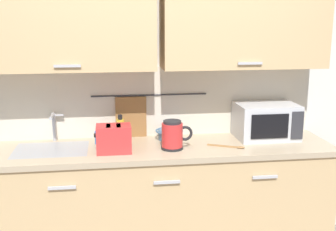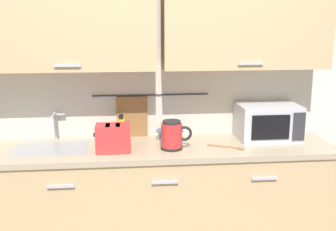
{
  "view_description": "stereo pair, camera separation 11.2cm",
  "coord_description": "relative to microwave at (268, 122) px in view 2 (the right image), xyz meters",
  "views": [
    {
      "loc": [
        -0.37,
        -2.67,
        1.81
      ],
      "look_at": [
        0.06,
        0.33,
        1.12
      ],
      "focal_mm": 45.48,
      "sensor_mm": 36.0,
      "label": 1
    },
    {
      "loc": [
        -0.25,
        -2.68,
        1.81
      ],
      "look_at": [
        0.06,
        0.33,
        1.12
      ],
      "focal_mm": 45.48,
      "sensor_mm": 36.0,
      "label": 2
    }
  ],
  "objects": [
    {
      "name": "dish_soap_bottle",
      "position": [
        -1.12,
        0.1,
        -0.05
      ],
      "size": [
        0.06,
        0.06,
        0.2
      ],
      "color": "yellow",
      "rests_on": "counter_unit"
    },
    {
      "name": "mixing_bowl",
      "position": [
        -0.75,
        0.06,
        -0.09
      ],
      "size": [
        0.21,
        0.21,
        0.08
      ],
      "color": "#4C7093",
      "rests_on": "counter_unit"
    },
    {
      "name": "sink_faucet",
      "position": [
        -1.62,
        0.12,
        0.01
      ],
      "size": [
        0.09,
        0.17,
        0.22
      ],
      "color": "#B2B5BA",
      "rests_on": "counter_unit"
    },
    {
      "name": "microwave",
      "position": [
        0.0,
        0.0,
        0.0
      ],
      "size": [
        0.46,
        0.35,
        0.27
      ],
      "color": "silver",
      "rests_on": "counter_unit"
    },
    {
      "name": "toaster",
      "position": [
        -1.18,
        -0.2,
        -0.04
      ],
      "size": [
        0.26,
        0.17,
        0.19
      ],
      "color": "red",
      "rests_on": "counter_unit"
    },
    {
      "name": "back_wall_assembly",
      "position": [
        -0.84,
        0.12,
        0.49
      ],
      "size": [
        3.7,
        0.41,
        2.5
      ],
      "color": "silver",
      "rests_on": "ground"
    },
    {
      "name": "mug_near_sink",
      "position": [
        -1.28,
        0.02,
        -0.09
      ],
      "size": [
        0.12,
        0.08,
        0.09
      ],
      "color": "blue",
      "rests_on": "counter_unit"
    },
    {
      "name": "wooden_spoon",
      "position": [
        -0.34,
        -0.21,
        -0.13
      ],
      "size": [
        0.26,
        0.15,
        0.01
      ],
      "color": "#9E7042",
      "rests_on": "counter_unit"
    },
    {
      "name": "counter_unit",
      "position": [
        -0.85,
        -0.11,
        -0.58
      ],
      "size": [
        2.53,
        0.64,
        0.9
      ],
      "color": "tan",
      "rests_on": "ground"
    },
    {
      "name": "electric_kettle",
      "position": [
        -0.76,
        -0.19,
        -0.03
      ],
      "size": [
        0.23,
        0.16,
        0.21
      ],
      "color": "black",
      "rests_on": "counter_unit"
    }
  ]
}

